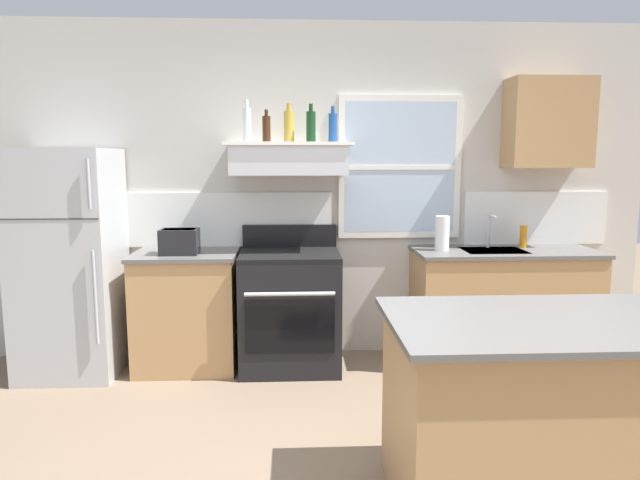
# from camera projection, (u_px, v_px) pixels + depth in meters

# --- Properties ---
(back_wall) EXTENTS (5.40, 0.11, 2.70)m
(back_wall) POSITION_uv_depth(u_px,v_px,m) (324.00, 192.00, 4.72)
(back_wall) COLOR beige
(back_wall) RESTS_ON ground_plane
(refrigerator) EXTENTS (0.70, 0.72, 1.70)m
(refrigerator) POSITION_uv_depth(u_px,v_px,m) (70.00, 263.00, 4.31)
(refrigerator) COLOR #B7BABC
(refrigerator) RESTS_ON ground_plane
(counter_left_of_stove) EXTENTS (0.79, 0.63, 0.91)m
(counter_left_of_stove) POSITION_uv_depth(u_px,v_px,m) (187.00, 310.00, 4.47)
(counter_left_of_stove) COLOR tan
(counter_left_of_stove) RESTS_ON ground_plane
(toaster) EXTENTS (0.30, 0.20, 0.19)m
(toaster) POSITION_uv_depth(u_px,v_px,m) (179.00, 241.00, 4.31)
(toaster) COLOR black
(toaster) RESTS_ON counter_left_of_stove
(stove_range) EXTENTS (0.76, 0.69, 1.09)m
(stove_range) POSITION_uv_depth(u_px,v_px,m) (290.00, 309.00, 4.47)
(stove_range) COLOR black
(stove_range) RESTS_ON ground_plane
(range_hood_shelf) EXTENTS (0.96, 0.52, 0.24)m
(range_hood_shelf) POSITION_uv_depth(u_px,v_px,m) (289.00, 158.00, 4.40)
(range_hood_shelf) COLOR silver
(bottle_clear_tall) EXTENTS (0.06, 0.06, 0.32)m
(bottle_clear_tall) POSITION_uv_depth(u_px,v_px,m) (247.00, 124.00, 4.38)
(bottle_clear_tall) COLOR silver
(bottle_clear_tall) RESTS_ON range_hood_shelf
(bottle_brown_stout) EXTENTS (0.06, 0.06, 0.24)m
(bottle_brown_stout) POSITION_uv_depth(u_px,v_px,m) (266.00, 128.00, 4.31)
(bottle_brown_stout) COLOR #381E0F
(bottle_brown_stout) RESTS_ON range_hood_shelf
(bottle_champagne_gold_foil) EXTENTS (0.08, 0.08, 0.30)m
(bottle_champagne_gold_foil) POSITION_uv_depth(u_px,v_px,m) (289.00, 126.00, 4.42)
(bottle_champagne_gold_foil) COLOR #B29333
(bottle_champagne_gold_foil) RESTS_ON range_hood_shelf
(bottle_dark_green_wine) EXTENTS (0.07, 0.07, 0.29)m
(bottle_dark_green_wine) POSITION_uv_depth(u_px,v_px,m) (311.00, 126.00, 4.37)
(bottle_dark_green_wine) COLOR #143819
(bottle_dark_green_wine) RESTS_ON range_hood_shelf
(bottle_blue_liqueur) EXTENTS (0.07, 0.07, 0.27)m
(bottle_blue_liqueur) POSITION_uv_depth(u_px,v_px,m) (333.00, 127.00, 4.36)
(bottle_blue_liqueur) COLOR #1E478C
(bottle_blue_liqueur) RESTS_ON range_hood_shelf
(counter_right_with_sink) EXTENTS (1.43, 0.63, 0.91)m
(counter_right_with_sink) POSITION_uv_depth(u_px,v_px,m) (503.00, 306.00, 4.59)
(counter_right_with_sink) COLOR tan
(counter_right_with_sink) RESTS_ON ground_plane
(sink_faucet) EXTENTS (0.03, 0.17, 0.28)m
(sink_faucet) POSITION_uv_depth(u_px,v_px,m) (490.00, 226.00, 4.59)
(sink_faucet) COLOR silver
(sink_faucet) RESTS_ON counter_right_with_sink
(paper_towel_roll) EXTENTS (0.11, 0.11, 0.27)m
(paper_towel_roll) POSITION_uv_depth(u_px,v_px,m) (442.00, 233.00, 4.48)
(paper_towel_roll) COLOR white
(paper_towel_roll) RESTS_ON counter_right_with_sink
(dish_soap_bottle) EXTENTS (0.06, 0.06, 0.18)m
(dish_soap_bottle) POSITION_uv_depth(u_px,v_px,m) (523.00, 237.00, 4.62)
(dish_soap_bottle) COLOR orange
(dish_soap_bottle) RESTS_ON counter_right_with_sink
(kitchen_island) EXTENTS (1.40, 0.90, 0.91)m
(kitchen_island) POSITION_uv_depth(u_px,v_px,m) (538.00, 413.00, 2.66)
(kitchen_island) COLOR tan
(kitchen_island) RESTS_ON ground_plane
(upper_cabinet_right) EXTENTS (0.64, 0.32, 0.70)m
(upper_cabinet_right) POSITION_uv_depth(u_px,v_px,m) (548.00, 123.00, 4.54)
(upper_cabinet_right) COLOR tan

